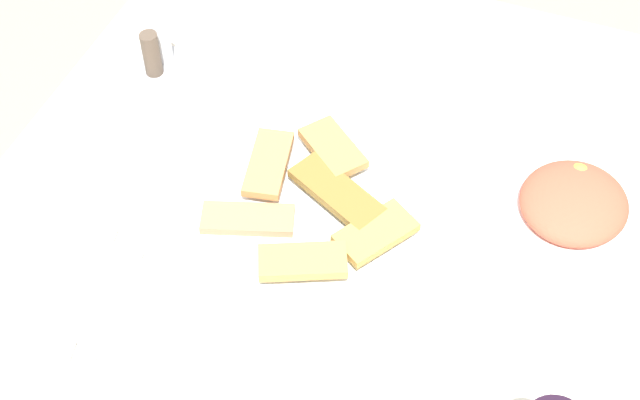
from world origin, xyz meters
name	(u,v)px	position (x,y,z in m)	size (l,w,h in m)	color
dining_table	(333,250)	(0.00, 0.00, 0.64)	(1.00, 0.92, 0.72)	silver
pide_platter	(303,210)	(0.02, -0.04, 0.73)	(0.31, 0.31, 0.04)	white
salad_plate_greens	(573,205)	(-0.11, 0.29, 0.73)	(0.23, 0.23, 0.05)	white
paper_napkin	(103,296)	(0.22, -0.22, 0.72)	(0.12, 0.12, 0.00)	white
fork	(90,289)	(0.22, -0.23, 0.72)	(0.20, 0.01, 0.01)	silver
spoon	(116,298)	(0.22, -0.20, 0.72)	(0.17, 0.02, 0.01)	silver
condiment_caddy	(158,58)	(-0.16, -0.34, 0.74)	(0.10, 0.10, 0.08)	#B2B2B7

